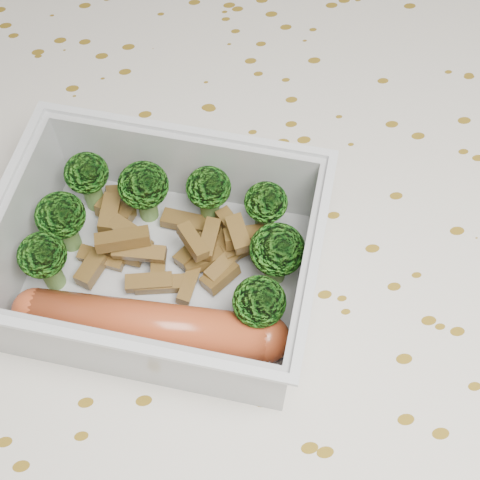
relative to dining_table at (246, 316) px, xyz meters
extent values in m
cube|color=brown|center=(0.00, 0.00, 0.06)|extent=(1.40, 0.90, 0.04)
cube|color=silver|center=(0.00, 0.00, 0.09)|extent=(1.46, 0.96, 0.01)
cube|color=silver|center=(-0.05, -0.01, 0.09)|extent=(0.21, 0.19, 0.00)
cube|color=silver|center=(-0.03, 0.05, 0.12)|extent=(0.16, 0.07, 0.06)
cube|color=silver|center=(-0.08, -0.07, 0.12)|extent=(0.16, 0.07, 0.06)
cube|color=silver|center=(0.03, -0.04, 0.12)|extent=(0.05, 0.12, 0.06)
cube|color=silver|center=(-0.13, 0.03, 0.12)|extent=(0.05, 0.12, 0.06)
cube|color=silver|center=(-0.03, 0.06, 0.15)|extent=(0.17, 0.07, 0.00)
cube|color=silver|center=(-0.08, -0.07, 0.15)|extent=(0.17, 0.07, 0.00)
cube|color=silver|center=(0.03, -0.04, 0.15)|extent=(0.05, 0.13, 0.00)
cylinder|color=#608C3F|center=(-0.09, 0.06, 0.11)|extent=(0.02, 0.02, 0.02)
ellipsoid|color=#317818|center=(-0.09, 0.06, 0.13)|extent=(0.03, 0.03, 0.02)
cylinder|color=#608C3F|center=(-0.06, 0.04, 0.10)|extent=(0.02, 0.02, 0.02)
ellipsoid|color=#317818|center=(-0.06, 0.04, 0.13)|extent=(0.03, 0.03, 0.03)
cylinder|color=#608C3F|center=(-0.02, 0.03, 0.11)|extent=(0.02, 0.02, 0.02)
ellipsoid|color=#317818|center=(-0.02, 0.03, 0.13)|extent=(0.03, 0.03, 0.02)
cylinder|color=#608C3F|center=(0.01, 0.01, 0.11)|extent=(0.02, 0.02, 0.03)
ellipsoid|color=#317818|center=(0.01, 0.01, 0.13)|extent=(0.03, 0.03, 0.02)
cylinder|color=#608C3F|center=(-0.11, 0.03, 0.10)|extent=(0.02, 0.02, 0.02)
ellipsoid|color=#317818|center=(-0.11, 0.03, 0.13)|extent=(0.03, 0.03, 0.03)
cylinder|color=#608C3F|center=(0.01, -0.02, 0.10)|extent=(0.02, 0.02, 0.02)
ellipsoid|color=#317818|center=(0.01, -0.02, 0.13)|extent=(0.03, 0.03, 0.03)
cylinder|color=#608C3F|center=(-0.12, 0.00, 0.11)|extent=(0.02, 0.02, 0.02)
ellipsoid|color=#317818|center=(-0.12, 0.00, 0.13)|extent=(0.03, 0.03, 0.02)
cylinder|color=#608C3F|center=(0.00, -0.05, 0.10)|extent=(0.02, 0.02, 0.02)
ellipsoid|color=#317818|center=(0.00, -0.05, 0.13)|extent=(0.03, 0.03, 0.03)
cube|color=brown|center=(-0.07, 0.02, 0.11)|extent=(0.03, 0.03, 0.01)
cube|color=brown|center=(-0.04, -0.02, 0.10)|extent=(0.02, 0.03, 0.01)
cube|color=brown|center=(-0.07, 0.01, 0.12)|extent=(0.03, 0.01, 0.01)
cube|color=brown|center=(-0.02, 0.00, 0.10)|extent=(0.03, 0.02, 0.01)
cube|color=brown|center=(-0.01, 0.01, 0.10)|extent=(0.02, 0.03, 0.01)
cube|color=brown|center=(-0.07, 0.02, 0.10)|extent=(0.03, 0.03, 0.01)
cube|color=brown|center=(-0.06, 0.00, 0.10)|extent=(0.01, 0.02, 0.01)
cube|color=brown|center=(-0.06, -0.01, 0.10)|extent=(0.03, 0.01, 0.01)
cube|color=brown|center=(-0.08, 0.05, 0.10)|extent=(0.01, 0.03, 0.01)
cube|color=brown|center=(-0.03, 0.00, 0.10)|extent=(0.03, 0.02, 0.01)
cube|color=brown|center=(-0.02, 0.01, 0.11)|extent=(0.02, 0.03, 0.01)
cube|color=brown|center=(-0.08, 0.04, 0.10)|extent=(0.02, 0.03, 0.01)
cube|color=brown|center=(-0.03, 0.00, 0.12)|extent=(0.02, 0.03, 0.01)
cube|color=brown|center=(0.00, 0.00, 0.12)|extent=(0.01, 0.02, 0.01)
cube|color=brown|center=(-0.01, 0.01, 0.11)|extent=(0.02, 0.02, 0.01)
cube|color=brown|center=(-0.10, 0.00, 0.10)|extent=(0.02, 0.02, 0.01)
cube|color=brown|center=(-0.02, -0.01, 0.10)|extent=(0.03, 0.03, 0.01)
cube|color=brown|center=(-0.08, 0.01, 0.10)|extent=(0.03, 0.02, 0.01)
cube|color=brown|center=(-0.07, 0.00, 0.11)|extent=(0.03, 0.02, 0.01)
cube|color=brown|center=(-0.02, -0.01, 0.10)|extent=(0.03, 0.02, 0.01)
cube|color=brown|center=(0.00, 0.00, 0.10)|extent=(0.03, 0.02, 0.01)
cube|color=brown|center=(-0.08, 0.04, 0.10)|extent=(0.03, 0.02, 0.01)
cube|color=brown|center=(0.00, 0.00, 0.11)|extent=(0.03, 0.01, 0.01)
cube|color=brown|center=(-0.03, 0.03, 0.10)|extent=(0.03, 0.02, 0.01)
cube|color=brown|center=(-0.08, 0.04, 0.11)|extent=(0.02, 0.03, 0.01)
cube|color=brown|center=(-0.09, 0.01, 0.10)|extent=(0.03, 0.02, 0.01)
cube|color=brown|center=(-0.06, -0.01, 0.10)|extent=(0.03, 0.01, 0.01)
cylinder|color=#B04623|center=(-0.06, -0.04, 0.11)|extent=(0.14, 0.07, 0.03)
sphere|color=#B04623|center=(0.00, -0.06, 0.11)|extent=(0.03, 0.03, 0.03)
sphere|color=#B04623|center=(-0.13, -0.02, 0.11)|extent=(0.03, 0.03, 0.03)
camera|label=1|loc=(-0.04, -0.20, 0.46)|focal=50.00mm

